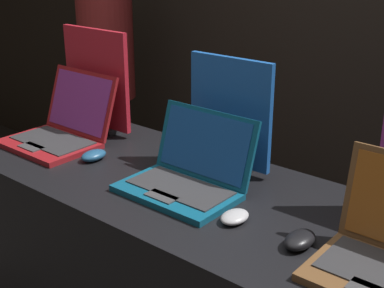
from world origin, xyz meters
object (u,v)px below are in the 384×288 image
(mouse_front, at_px, (94,155))
(laptop_middle, at_px, (187,173))
(promo_stand_front, at_px, (97,83))
(mouse_back, at_px, (300,240))
(mouse_middle, at_px, (235,217))
(promo_stand_middle, at_px, (229,117))
(laptop_front, at_px, (61,127))
(person_bystander, at_px, (108,86))

(mouse_front, xyz_separation_m, laptop_middle, (0.41, 0.03, 0.04))
(promo_stand_front, bearing_deg, mouse_back, -14.28)
(mouse_middle, distance_m, mouse_back, 0.21)
(laptop_middle, distance_m, mouse_middle, 0.25)
(promo_stand_middle, bearing_deg, mouse_middle, -51.04)
(promo_stand_front, distance_m, mouse_middle, 0.95)
(laptop_front, relative_size, mouse_back, 3.24)
(promo_stand_middle, bearing_deg, person_bystander, 153.95)
(promo_stand_middle, xyz_separation_m, person_bystander, (-1.36, 0.66, -0.25))
(promo_stand_middle, bearing_deg, laptop_front, -162.35)
(mouse_front, relative_size, promo_stand_middle, 0.26)
(promo_stand_middle, bearing_deg, mouse_front, -148.90)
(promo_stand_front, bearing_deg, promo_stand_middle, 1.35)
(laptop_middle, distance_m, mouse_back, 0.45)
(mouse_front, relative_size, mouse_middle, 1.05)
(mouse_front, xyz_separation_m, mouse_middle, (0.65, -0.04, -0.00))
(mouse_middle, xyz_separation_m, promo_stand_middle, (-0.24, 0.29, 0.17))
(mouse_front, height_order, promo_stand_front, promo_stand_front)
(laptop_front, height_order, mouse_back, laptop_front)
(mouse_front, bearing_deg, promo_stand_front, 135.17)
(promo_stand_middle, height_order, mouse_back, promo_stand_middle)
(person_bystander, bearing_deg, mouse_middle, -30.98)
(person_bystander, bearing_deg, mouse_front, -44.11)
(laptop_middle, distance_m, person_bystander, 1.62)
(laptop_middle, height_order, promo_stand_middle, promo_stand_middle)
(laptop_front, bearing_deg, mouse_middle, -5.60)
(laptop_front, relative_size, promo_stand_front, 0.85)
(laptop_middle, bearing_deg, promo_stand_middle, 90.00)
(mouse_back, bearing_deg, mouse_front, 177.09)
(promo_stand_front, xyz_separation_m, promo_stand_middle, (0.65, 0.02, -0.01))
(mouse_middle, distance_m, promo_stand_middle, 0.42)
(mouse_front, relative_size, promo_stand_front, 0.24)
(mouse_front, height_order, laptop_middle, laptop_middle)
(mouse_front, distance_m, person_bystander, 1.32)
(laptop_front, xyz_separation_m, mouse_back, (1.09, -0.09, -0.04))
(mouse_middle, height_order, promo_stand_middle, promo_stand_middle)
(mouse_front, height_order, person_bystander, person_bystander)
(promo_stand_front, bearing_deg, laptop_front, -90.00)
(laptop_front, xyz_separation_m, person_bystander, (-0.71, 0.87, -0.13))
(mouse_middle, bearing_deg, person_bystander, 149.02)
(mouse_front, bearing_deg, mouse_back, -2.91)
(laptop_middle, bearing_deg, promo_stand_front, 162.66)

